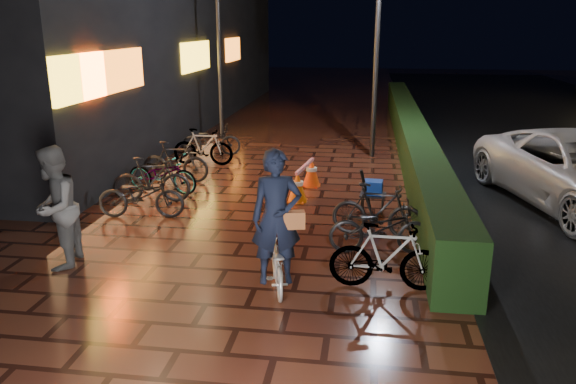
% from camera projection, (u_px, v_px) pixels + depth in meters
% --- Properties ---
extents(ground, '(80.00, 80.00, 0.00)m').
position_uv_depth(ground, '(242.00, 243.00, 9.59)').
color(ground, '#381911').
rests_on(ground, ground).
extents(hedge, '(0.70, 20.00, 1.00)m').
position_uv_depth(hedge, '(410.00, 133.00, 16.58)').
color(hedge, black).
rests_on(hedge, ground).
extents(bystander_person, '(0.85, 1.01, 1.88)m').
position_uv_depth(bystander_person, '(55.00, 208.00, 8.41)').
color(bystander_person, '#555658').
rests_on(bystander_person, ground).
extents(lamp_post_hedge, '(0.49, 0.15, 5.08)m').
position_uv_depth(lamp_post_hedge, '(376.00, 55.00, 15.06)').
color(lamp_post_hedge, black).
rests_on(lamp_post_hedge, ground).
extents(lamp_post_sf, '(0.45, 0.13, 4.69)m').
position_uv_depth(lamp_post_sf, '(220.00, 57.00, 17.52)').
color(lamp_post_sf, black).
rests_on(lamp_post_sf, ground).
extents(cyclist, '(0.83, 1.48, 2.02)m').
position_uv_depth(cyclist, '(277.00, 238.00, 7.75)').
color(cyclist, silver).
rests_on(cyclist, ground).
extents(traffic_barrier, '(0.59, 1.62, 0.66)m').
position_uv_depth(traffic_barrier, '(305.00, 179.00, 12.30)').
color(traffic_barrier, orange).
rests_on(traffic_barrier, ground).
extents(cart_assembly, '(0.54, 0.51, 0.93)m').
position_uv_depth(cart_assembly, '(372.00, 189.00, 11.02)').
color(cart_assembly, black).
rests_on(cart_assembly, ground).
extents(parked_bikes_storefront, '(1.91, 6.21, 0.97)m').
position_uv_depth(parked_bikes_storefront, '(177.00, 164.00, 13.08)').
color(parked_bikes_storefront, black).
rests_on(parked_bikes_storefront, ground).
extents(parked_bikes_hedge, '(1.75, 2.60, 0.97)m').
position_uv_depth(parked_bikes_hedge, '(381.00, 230.00, 8.87)').
color(parked_bikes_hedge, black).
rests_on(parked_bikes_hedge, ground).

